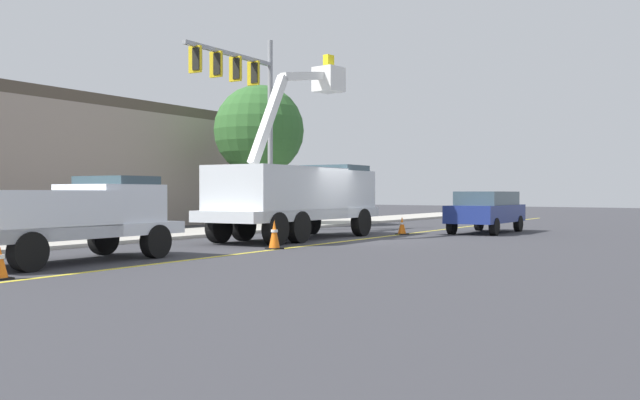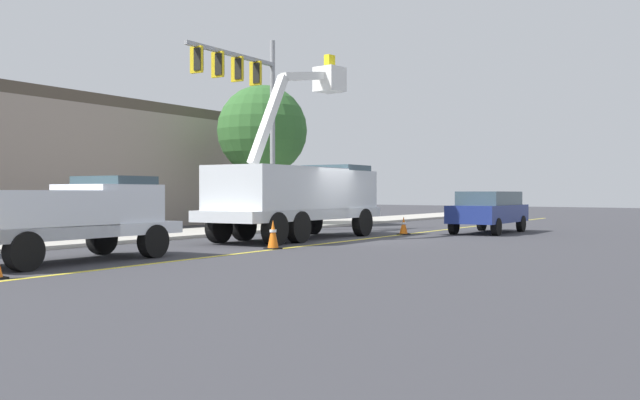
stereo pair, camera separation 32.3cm
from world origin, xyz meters
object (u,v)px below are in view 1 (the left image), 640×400
Objects in this scene: traffic_cone_mid_front at (274,235)px; traffic_signal_mast at (245,93)px; service_pickup_truck at (69,215)px; traffic_cone_mid_rear at (402,226)px; passing_minivan at (487,209)px; utility_bucket_truck at (298,194)px.

traffic_cone_mid_front is 10.26m from traffic_signal_mast.
service_pickup_truck is 8.21× the size of traffic_cone_mid_rear.
passing_minivan is 11.71m from traffic_cone_mid_front.
service_pickup_truck is 13.65m from traffic_signal_mast.
traffic_cone_mid_front is at bearing 175.16° from passing_minivan.
traffic_cone_mid_rear is at bearing -63.46° from traffic_signal_mast.
service_pickup_truck is 6.81× the size of traffic_cone_mid_front.
service_pickup_truck is at bearing 179.84° from traffic_cone_mid_rear.
service_pickup_truck is at bearing 173.35° from passing_minivan.
traffic_signal_mast is at bearing 128.12° from passing_minivan.
traffic_cone_mid_front is 8.50m from traffic_cone_mid_rear.
traffic_cone_mid_front reaches higher than traffic_cone_mid_rear.
utility_bucket_truck is at bearing 156.38° from passing_minivan.
service_pickup_truck is at bearing -153.47° from traffic_signal_mast.
utility_bucket_truck is 4.97m from traffic_cone_mid_rear.
traffic_cone_mid_rear is 8.40m from traffic_signal_mast.
service_pickup_truck is at bearing 169.84° from traffic_cone_mid_front.
service_pickup_truck is at bearing -172.04° from utility_bucket_truck.
passing_minivan is 7.05× the size of traffic_cone_mid_rear.
traffic_cone_mid_rear is (8.43, 1.03, -0.07)m from traffic_cone_mid_front.
passing_minivan is 0.61× the size of traffic_signal_mast.
utility_bucket_truck is at bearing 32.37° from traffic_cone_mid_front.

